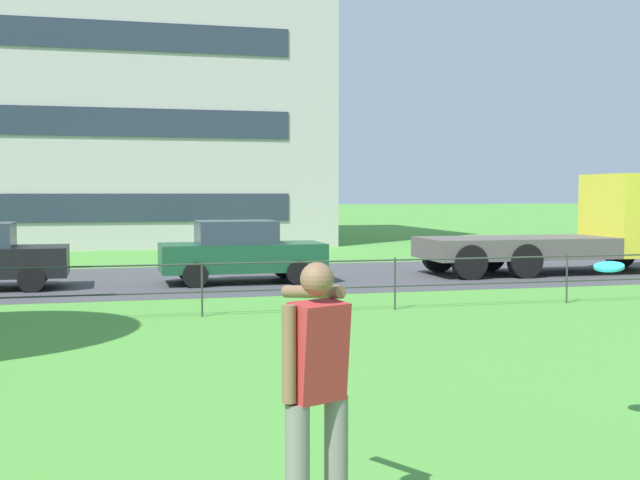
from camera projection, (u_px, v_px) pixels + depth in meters
name	position (u px, v px, depth m)	size (l,w,h in m)	color
street_strip	(101.00, 282.00, 20.43)	(80.00, 7.62, 0.01)	#424247
park_fence	(96.00, 283.00, 14.23)	(32.97, 0.04, 1.00)	#333833
person_thrower	(316.00, 387.00, 5.32)	(0.48, 0.86, 1.78)	slate
frisbee	(609.00, 267.00, 7.45)	(0.38, 0.38, 0.08)	#2DB2C6
car_dark_green_center	(241.00, 251.00, 20.22)	(4.01, 1.84, 1.54)	#194C2D
flatbed_truck_far_right	(587.00, 229.00, 22.88)	(7.32, 2.47, 2.75)	yellow
apartment_building_background	(14.00, 54.00, 36.50)	(26.62, 13.53, 16.81)	#B7B2AD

